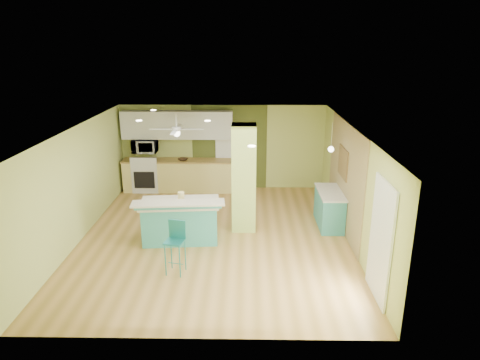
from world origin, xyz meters
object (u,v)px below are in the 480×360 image
(canister, at_px, (181,196))
(peninsula, at_px, (180,220))
(bar_stool, at_px, (176,238))
(side_counter, at_px, (329,208))
(fruit_bowl, at_px, (183,159))

(canister, bearing_deg, peninsula, -93.32)
(peninsula, height_order, canister, canister)
(peninsula, xyz_separation_m, bar_stool, (0.13, -1.37, 0.21))
(side_counter, bearing_deg, canister, -168.59)
(fruit_bowl, bearing_deg, bar_stool, -83.68)
(peninsula, relative_size, bar_stool, 1.90)
(bar_stool, xyz_separation_m, fruit_bowl, (-0.51, 4.63, 0.28))
(fruit_bowl, height_order, canister, canister)
(peninsula, bearing_deg, canister, 82.03)
(side_counter, bearing_deg, bar_stool, -145.89)
(canister, bearing_deg, fruit_bowl, 97.31)
(peninsula, xyz_separation_m, side_counter, (3.45, 0.88, -0.05))
(side_counter, xyz_separation_m, canister, (-3.44, -0.69, 0.56))
(canister, bearing_deg, side_counter, 11.41)
(peninsula, relative_size, fruit_bowl, 6.96)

